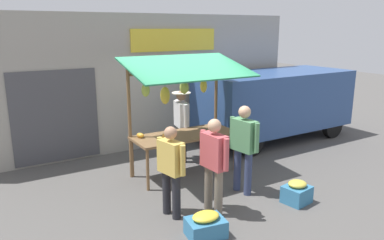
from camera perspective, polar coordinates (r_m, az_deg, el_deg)
ground_plane at (r=8.16m, az=-1.09°, el=-8.11°), size 40.00×40.00×0.00m
street_backdrop at (r=9.61m, az=-7.87°, el=5.66°), size 9.00×0.30×3.40m
market_stall at (r=7.72m, az=-1.37°, el=2.65°), size 2.50×1.46×2.50m
vendor_with_sunhat at (r=8.64m, az=-1.63°, el=0.02°), size 0.43×0.70×1.66m
shopper_with_ponytail at (r=6.18m, az=3.36°, el=-6.08°), size 0.26×0.70×1.64m
shopper_with_shopping_bag at (r=6.11m, az=-3.22°, el=-7.03°), size 0.31×0.66×1.54m
shopper_in_grey_tee at (r=7.00m, az=7.87°, el=-3.50°), size 0.29×0.71×1.69m
parked_van at (r=10.52m, az=11.85°, el=3.02°), size 4.43×1.92×1.88m
produce_crate_near at (r=7.06m, az=15.69°, el=-10.60°), size 0.51×0.47×0.42m
produce_crate_side at (r=5.83m, az=2.10°, el=-15.76°), size 0.63×0.50×0.38m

